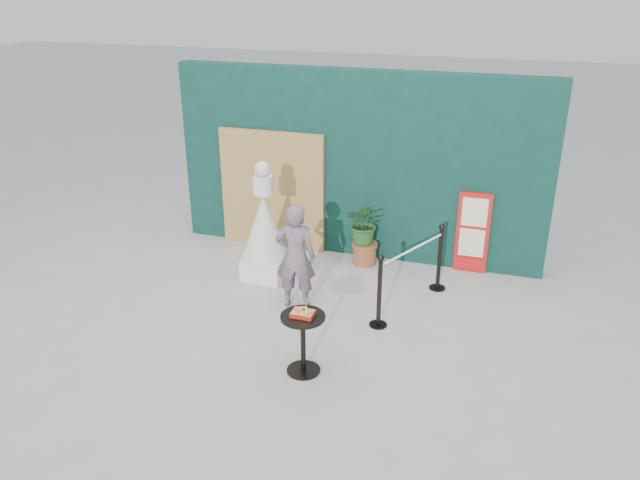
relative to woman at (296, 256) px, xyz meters
The scene contains 10 objects.
ground 1.36m from the woman, 73.84° to the right, with size 60.00×60.00×0.00m, color #ADAAA5.
back_wall 2.22m from the woman, 81.37° to the left, with size 6.00×0.30×3.00m, color #0A2D25.
bamboo_fence 2.16m from the woman, 120.32° to the left, with size 1.80×0.08×2.00m, color tan.
woman is the anchor object (origin of this frame).
menu_board 2.90m from the woman, 40.20° to the left, with size 0.50×0.07×1.30m.
statue 1.04m from the woman, 136.50° to the left, with size 0.72×0.72×1.84m.
cafe_table 1.61m from the woman, 67.03° to the right, with size 0.52×0.52×0.75m.
food_basket 1.58m from the woman, 66.93° to the right, with size 0.26×0.19×0.11m.
planter 1.74m from the woman, 70.52° to the left, with size 0.61×0.53×1.04m.
stanchion_barrier 1.62m from the woman, 17.20° to the left, with size 0.84×1.54×1.03m.
Camera 1 is at (2.39, -6.17, 4.34)m, focal length 35.00 mm.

